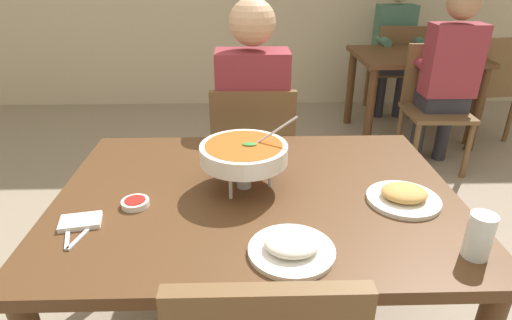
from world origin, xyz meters
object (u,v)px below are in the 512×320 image
appetizer_plate (404,196)px  chair_bg_middle (434,99)px  dining_table_main (257,215)px  patron_bg_middle (448,70)px  chair_diner_main (253,156)px  patron_bg_left (394,40)px  chair_bg_right (491,83)px  curry_bowl (244,154)px  sauce_dish (135,203)px  chair_bg_left (395,66)px  diner_main (252,112)px  rice_plate (292,247)px  dining_table_far (414,69)px  drink_glass (479,238)px

appetizer_plate → chair_bg_middle: chair_bg_middle is taller
dining_table_main → patron_bg_middle: size_ratio=1.04×
chair_diner_main → chair_bg_middle: size_ratio=1.00×
patron_bg_left → appetizer_plate: bearing=-107.5°
chair_bg_right → curry_bowl: bearing=-134.2°
curry_bowl → dining_table_main: bearing=-39.9°
dining_table_main → sauce_dish: 0.42m
patron_bg_middle → sauce_dish: bearing=-135.6°
dining_table_main → chair_diner_main: size_ratio=1.52×
appetizer_plate → patron_bg_left: 3.10m
chair_bg_left → patron_bg_left: patron_bg_left is taller
diner_main → patron_bg_middle: size_ratio=1.00×
chair_diner_main → diner_main: size_ratio=0.69×
rice_plate → sauce_dish: (-0.48, 0.26, -0.01)m
appetizer_plate → patron_bg_middle: patron_bg_middle is taller
dining_table_far → chair_diner_main: bearing=-133.2°
dining_table_main → diner_main: size_ratio=1.04×
chair_bg_right → patron_bg_middle: patron_bg_middle is taller
patron_bg_middle → patron_bg_left: bearing=90.2°
drink_glass → appetizer_plate: bearing=108.7°
curry_bowl → patron_bg_left: size_ratio=0.25×
chair_diner_main → chair_bg_left: bearing=55.0°
rice_plate → drink_glass: size_ratio=1.85×
dining_table_main → chair_bg_middle: bearing=51.7°
sauce_dish → appetizer_plate: bearing=0.2°
diner_main → appetizer_plate: diner_main is taller
appetizer_plate → drink_glass: size_ratio=1.85×
appetizer_plate → dining_table_far: bearing=68.6°
dining_table_main → patron_bg_left: (1.42, 2.88, 0.10)m
chair_diner_main → patron_bg_middle: patron_bg_middle is taller
sauce_dish → patron_bg_middle: 2.55m
sauce_dish → chair_bg_middle: 2.57m
sauce_dish → patron_bg_middle: size_ratio=0.07×
appetizer_plate → drink_glass: (0.10, -0.29, 0.04)m
sauce_dish → patron_bg_left: size_ratio=0.07×
chair_bg_middle → patron_bg_middle: bearing=-52.5°
appetizer_plate → chair_bg_middle: (0.90, 1.83, -0.25)m
chair_diner_main → curry_bowl: 0.83m
chair_bg_left → curry_bowl: bearing=-117.9°
sauce_dish → dining_table_far: size_ratio=0.09×
drink_glass → patron_bg_middle: bearing=67.8°
dining_table_main → chair_bg_right: 3.01m
diner_main → patron_bg_middle: (1.42, 0.88, 0.00)m
chair_diner_main → appetizer_plate: size_ratio=3.75×
curry_bowl → patron_bg_middle: size_ratio=0.25×
drink_glass → chair_bg_left: size_ratio=0.14×
curry_bowl → chair_bg_middle: (1.43, 1.71, -0.36)m
curry_bowl → diner_main: bearing=86.7°
chair_diner_main → drink_glass: (0.58, -1.15, 0.29)m
curry_bowl → chair_bg_middle: curry_bowl is taller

